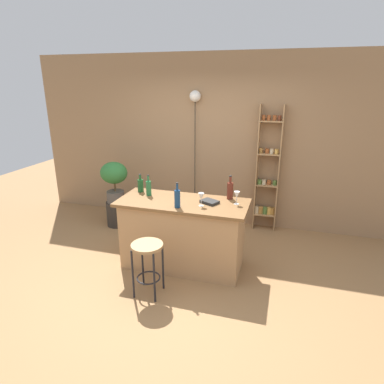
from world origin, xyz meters
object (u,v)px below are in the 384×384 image
(spice_shelf, at_px, (267,174))
(bottle_spirits_clear, at_px, (141,185))
(pendant_globe_light, at_px, (195,99))
(bottle_wine_red, at_px, (149,188))
(bottle_vinegar, at_px, (230,190))
(cookbook, at_px, (210,202))
(bottle_soda_blue, at_px, (177,198))
(potted_plant, at_px, (114,177))
(wine_glass_center, at_px, (201,197))
(wine_glass_left, at_px, (237,195))
(bar_stool, at_px, (148,257))
(plant_stool, at_px, (117,213))

(spice_shelf, relative_size, bottle_spirits_clear, 8.12)
(spice_shelf, relative_size, pendant_globe_light, 0.92)
(bottle_wine_red, bearing_deg, spice_shelf, 44.18)
(bottle_vinegar, height_order, cookbook, bottle_vinegar)
(bottle_soda_blue, relative_size, bottle_wine_red, 1.10)
(cookbook, bearing_deg, pendant_globe_light, 140.11)
(potted_plant, xyz_separation_m, bottle_wine_red, (0.98, -0.82, 0.17))
(spice_shelf, distance_m, bottle_wine_red, 2.01)
(bottle_soda_blue, bearing_deg, wine_glass_center, 26.52)
(bottle_wine_red, relative_size, pendant_globe_light, 0.13)
(wine_glass_center, bearing_deg, bottle_soda_blue, -153.48)
(potted_plant, distance_m, wine_glass_center, 2.03)
(bottle_spirits_clear, distance_m, wine_glass_left, 1.34)
(bottle_wine_red, bearing_deg, bottle_soda_blue, -31.54)
(spice_shelf, height_order, bottle_soda_blue, spice_shelf)
(wine_glass_center, bearing_deg, bottle_vinegar, 50.84)
(potted_plant, distance_m, bottle_soda_blue, 1.88)
(potted_plant, height_order, bottle_vinegar, bottle_vinegar)
(cookbook, bearing_deg, bottle_vinegar, 75.04)
(bottle_wine_red, distance_m, pendant_globe_light, 1.81)
(spice_shelf, height_order, cookbook, spice_shelf)
(bar_stool, xyz_separation_m, wine_glass_center, (0.45, 0.63, 0.55))
(bottle_vinegar, bearing_deg, wine_glass_left, -56.72)
(bottle_spirits_clear, xyz_separation_m, pendant_globe_light, (0.39, 1.34, 1.07))
(bottle_soda_blue, height_order, pendant_globe_light, pendant_globe_light)
(wine_glass_left, height_order, pendant_globe_light, pendant_globe_light)
(potted_plant, height_order, bottle_soda_blue, bottle_soda_blue)
(spice_shelf, height_order, bottle_spirits_clear, spice_shelf)
(bottle_vinegar, relative_size, wine_glass_left, 1.89)
(cookbook, bearing_deg, bottle_soda_blue, -115.52)
(plant_stool, bearing_deg, wine_glass_center, -29.83)
(bar_stool, bearing_deg, pendant_globe_light, 92.40)
(wine_glass_center, distance_m, cookbook, 0.18)
(bottle_vinegar, height_order, bottle_spirits_clear, bottle_vinegar)
(bottle_soda_blue, xyz_separation_m, wine_glass_left, (0.66, 0.31, -0.00))
(wine_glass_left, bearing_deg, potted_plant, 159.05)
(bottle_soda_blue, bearing_deg, bar_stool, -111.22)
(plant_stool, height_order, potted_plant, potted_plant)
(bar_stool, height_order, plant_stool, bar_stool)
(bottle_vinegar, height_order, bottle_wine_red, bottle_vinegar)
(bottle_wine_red, distance_m, wine_glass_left, 1.17)
(bottle_wine_red, bearing_deg, wine_glass_left, -0.09)
(bottle_soda_blue, height_order, bottle_wine_red, bottle_soda_blue)
(bottle_spirits_clear, bearing_deg, cookbook, -9.37)
(bottle_spirits_clear, height_order, pendant_globe_light, pendant_globe_light)
(plant_stool, xyz_separation_m, bottle_wine_red, (0.98, -0.82, 0.80))
(plant_stool, xyz_separation_m, wine_glass_left, (2.16, -0.83, 0.82))
(wine_glass_left, bearing_deg, spice_shelf, 79.07)
(bottle_spirits_clear, height_order, wine_glass_center, bottle_spirits_clear)
(plant_stool, bearing_deg, bar_stool, -51.43)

